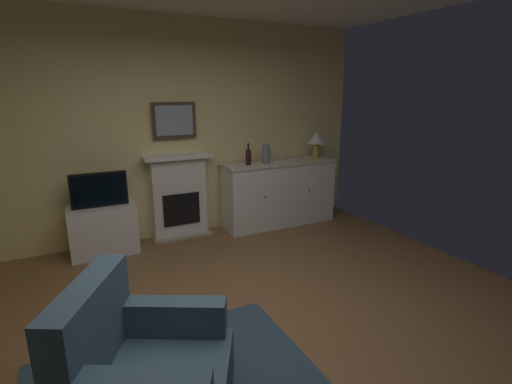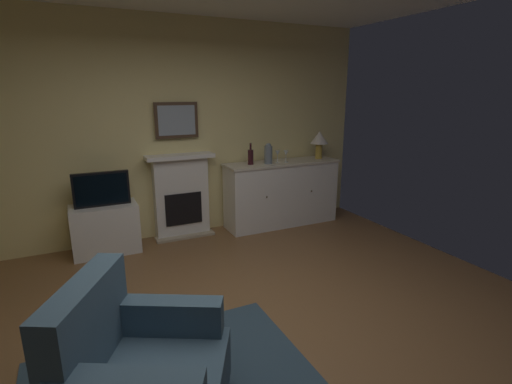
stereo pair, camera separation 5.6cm
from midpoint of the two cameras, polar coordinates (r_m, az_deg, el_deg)
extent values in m
cube|color=brown|center=(3.25, 0.18, -21.72)|extent=(5.57, 5.19, 0.10)
cube|color=#EAD68C|center=(5.07, -12.70, 8.91)|extent=(5.57, 0.06, 2.78)
cube|color=white|center=(5.13, -10.77, -0.77)|extent=(0.70, 0.18, 1.05)
cube|color=tan|center=(5.20, -10.21, -6.46)|extent=(0.77, 0.20, 0.03)
cube|color=black|center=(5.08, -10.42, -2.50)|extent=(0.48, 0.02, 0.42)
cube|color=white|center=(4.99, -10.99, 5.24)|extent=(0.87, 0.27, 0.05)
cube|color=#473323|center=(5.00, -11.46, 10.45)|extent=(0.55, 0.03, 0.45)
cube|color=#8C99A8|center=(4.99, -11.41, 10.44)|extent=(0.47, 0.01, 0.37)
cube|color=white|center=(5.51, 4.10, -0.34)|extent=(1.62, 0.45, 0.89)
cube|color=beige|center=(5.40, 4.19, 4.38)|extent=(1.65, 0.48, 0.03)
sphere|color=brown|center=(5.13, 1.94, -0.75)|extent=(0.02, 0.02, 0.02)
sphere|color=brown|center=(5.48, 8.58, 0.12)|extent=(0.02, 0.02, 0.02)
cylinder|color=#B79338|center=(5.71, 9.63, 6.05)|extent=(0.10, 0.10, 0.22)
cone|color=silver|center=(5.69, 9.72, 8.04)|extent=(0.26, 0.26, 0.18)
cylinder|color=#331419|center=(5.16, -0.50, 5.21)|extent=(0.08, 0.08, 0.20)
cylinder|color=#331419|center=(5.14, -0.50, 6.81)|extent=(0.03, 0.03, 0.09)
cylinder|color=silver|center=(5.35, 3.51, 4.47)|extent=(0.06, 0.06, 0.00)
cylinder|color=silver|center=(5.34, 3.52, 4.97)|extent=(0.01, 0.01, 0.09)
cone|color=silver|center=(5.33, 3.53, 5.82)|extent=(0.07, 0.07, 0.07)
cylinder|color=silver|center=(5.37, 4.77, 4.48)|extent=(0.06, 0.06, 0.00)
cylinder|color=silver|center=(5.36, 4.78, 4.98)|extent=(0.01, 0.01, 0.09)
cone|color=silver|center=(5.34, 4.80, 5.82)|extent=(0.07, 0.07, 0.07)
cylinder|color=slate|center=(5.22, 2.16, 5.54)|extent=(0.11, 0.11, 0.24)
sphere|color=slate|center=(5.20, 2.17, 6.84)|extent=(0.08, 0.08, 0.08)
cube|color=white|center=(4.90, -21.22, -5.15)|extent=(0.75, 0.42, 0.59)
cube|color=black|center=(4.74, -21.75, 0.40)|extent=(0.62, 0.06, 0.40)
cube|color=black|center=(4.71, -21.72, 0.31)|extent=(0.57, 0.01, 0.35)
cube|color=#3F596B|center=(2.34, -23.33, -17.81)|extent=(0.50, 0.75, 0.50)
cube|color=#3F596B|center=(2.56, -12.78, -17.57)|extent=(0.70, 0.46, 0.22)
cylinder|color=#473323|center=(2.79, -4.58, -26.41)|extent=(0.05, 0.05, 0.10)
cylinder|color=#473323|center=(2.93, -19.27, -24.84)|extent=(0.05, 0.05, 0.10)
camera|label=1|loc=(0.03, -89.53, 0.12)|focal=26.81mm
camera|label=2|loc=(0.03, 90.47, -0.12)|focal=26.81mm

